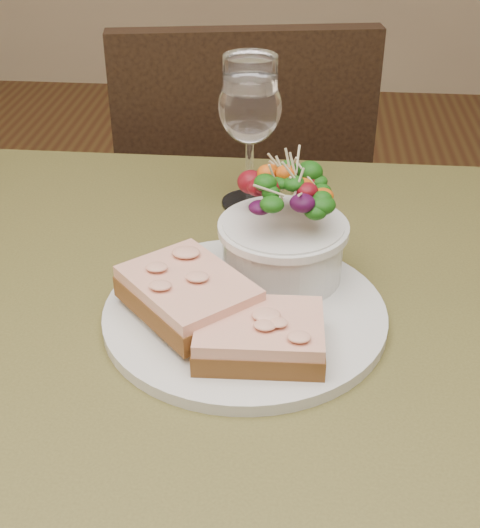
# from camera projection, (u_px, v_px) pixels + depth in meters

# --- Properties ---
(cafe_table) EXTENTS (0.80, 0.80, 0.75)m
(cafe_table) POSITION_uv_depth(u_px,v_px,m) (237.00, 401.00, 0.77)
(cafe_table) COLOR #4B4620
(cafe_table) RESTS_ON ground
(chair_far) EXTENTS (0.48, 0.48, 0.90)m
(chair_far) POSITION_uv_depth(u_px,v_px,m) (238.00, 299.00, 1.56)
(chair_far) COLOR black
(chair_far) RESTS_ON ground
(dinner_plate) EXTENTS (0.28, 0.28, 0.01)m
(dinner_plate) POSITION_uv_depth(u_px,v_px,m) (245.00, 314.00, 0.72)
(dinner_plate) COLOR silver
(dinner_plate) RESTS_ON cafe_table
(sandwich_front) EXTENTS (0.12, 0.09, 0.03)m
(sandwich_front) POSITION_uv_depth(u_px,v_px,m) (259.00, 335.00, 0.65)
(sandwich_front) COLOR #502A15
(sandwich_front) RESTS_ON dinner_plate
(sandwich_back) EXTENTS (0.15, 0.15, 0.03)m
(sandwich_back) POSITION_uv_depth(u_px,v_px,m) (188.00, 293.00, 0.70)
(sandwich_back) COLOR #502A15
(sandwich_back) RESTS_ON dinner_plate
(ramekin) EXTENTS (0.07, 0.07, 0.04)m
(ramekin) POSITION_uv_depth(u_px,v_px,m) (174.00, 293.00, 0.71)
(ramekin) COLOR silver
(ramekin) RESTS_ON dinner_plate
(salad_bowl) EXTENTS (0.12, 0.12, 0.13)m
(salad_bowl) POSITION_uv_depth(u_px,v_px,m) (283.00, 225.00, 0.74)
(salad_bowl) COLOR silver
(salad_bowl) RESTS_ON dinner_plate
(garnish) EXTENTS (0.05, 0.04, 0.02)m
(garnish) POSITION_uv_depth(u_px,v_px,m) (183.00, 256.00, 0.79)
(garnish) COLOR #0E3309
(garnish) RESTS_ON dinner_plate
(wine_glass) EXTENTS (0.08, 0.08, 0.18)m
(wine_glass) POSITION_uv_depth(u_px,v_px,m) (250.00, 111.00, 0.87)
(wine_glass) COLOR white
(wine_glass) RESTS_ON cafe_table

